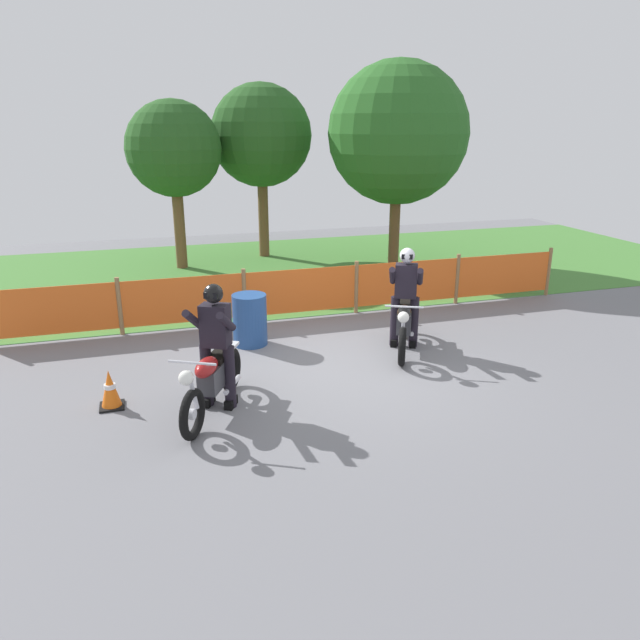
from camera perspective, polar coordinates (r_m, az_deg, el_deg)
ground at (r=9.50m, az=2.21°, el=-4.26°), size 24.00×24.00×0.02m
grass_verge at (r=15.43m, az=-5.59°, el=4.63°), size 24.00×7.92×0.01m
barrier_fence at (r=11.56m, az=-1.74°, el=2.79°), size 11.23×0.08×1.05m
tree_leftmost at (r=15.76m, az=-13.70°, el=15.43°), size 2.35×2.35×4.18m
tree_near_left at (r=16.86m, az=-5.61°, el=16.97°), size 2.71×2.71×4.64m
tree_near_right at (r=16.02m, az=7.41°, el=17.14°), size 3.56×3.56×5.13m
motorcycle_lead at (r=10.01m, az=7.98°, el=-0.37°), size 1.02×1.84×0.95m
motorcycle_trailing at (r=7.91m, az=-10.17°, el=-5.64°), size 1.07×1.83×0.96m
rider_lead at (r=10.06m, az=8.12°, el=2.46°), size 0.70×0.71×1.69m
rider_trailing at (r=7.92m, az=-9.82°, el=-1.78°), size 0.70×0.79×1.69m
traffic_cone at (r=8.48m, az=-19.29°, el=-6.23°), size 0.32×0.32×0.53m
spare_drum at (r=10.25m, az=-6.68°, el=0.02°), size 0.58×0.58×0.88m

